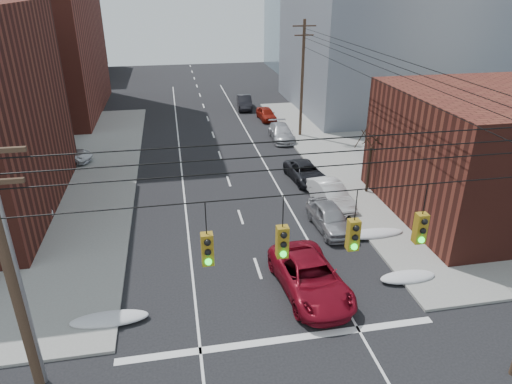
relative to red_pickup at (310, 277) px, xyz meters
name	(u,v)px	position (x,y,z in m)	size (l,w,h in m)	color
sidewalk_ne	(512,147)	(24.84, 17.46, -0.77)	(40.00, 40.00, 0.15)	gray
building_brick_far	(26,37)	(-28.16, 64.46, 5.15)	(22.00, 18.00, 12.00)	#4F1F17
building_glass	(334,2)	(21.84, 60.46, 10.15)	(20.00, 18.00, 22.00)	gray
utility_pole_left	(19,308)	(-10.66, -6.54, 4.93)	(2.20, 0.28, 11.00)	#473323
utility_pole_far	(302,77)	(6.34, 24.46, 4.93)	(2.20, 0.28, 11.00)	#473323
traffic_signals	(318,237)	(-2.06, -6.57, 6.32)	(17.00, 0.42, 2.02)	black
street_light	(14,260)	(-11.66, -3.54, 4.69)	(0.44, 0.44, 9.32)	gray
bare_tree	(369,163)	(7.43, 10.46, 1.47)	(2.09, 2.20, 4.93)	black
snow_nw	(109,319)	(-9.56, -0.54, -0.64)	(3.50, 1.08, 0.42)	silver
snow_ne	(408,277)	(5.24, -0.04, -0.64)	(3.00, 1.08, 0.42)	silver
snow_east_far	(372,234)	(5.24, 4.46, -0.64)	(4.00, 1.08, 0.42)	silver
red_pickup	(310,277)	(0.00, 0.00, 0.00)	(2.82, 6.12, 1.70)	maroon
parked_car_a	(330,217)	(3.04, 5.93, -0.06)	(1.86, 4.62, 1.57)	#A1A1A5
parked_car_b	(331,194)	(4.24, 9.20, -0.07)	(1.65, 4.73, 1.56)	white
parked_car_c	(306,172)	(3.71, 13.53, -0.18)	(2.23, 4.83, 1.34)	black
parked_car_d	(281,132)	(4.24, 23.69, -0.12)	(2.03, 5.01, 1.45)	silver
parked_car_e	(266,114)	(4.24, 30.86, -0.17)	(1.61, 4.00, 1.36)	maroon
parked_car_f	(244,102)	(2.64, 36.22, -0.07)	(1.66, 4.76, 1.57)	black
lot_car_a	(19,212)	(-16.08, 10.32, -0.07)	(1.33, 3.80, 1.25)	silver
lot_car_b	(64,155)	(-15.31, 20.68, -0.04)	(2.19, 4.74, 1.32)	silver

